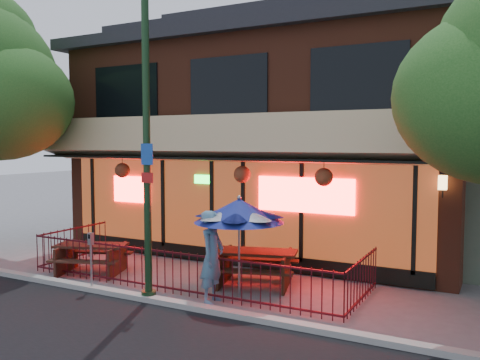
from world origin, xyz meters
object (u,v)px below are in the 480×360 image
at_px(pedestrian, 212,257).
at_px(parking_meter_near, 91,252).
at_px(picnic_table_left, 92,254).
at_px(picnic_table_right, 255,262).
at_px(street_light, 147,156).
at_px(patio_umbrella, 239,211).

height_order(pedestrian, parking_meter_near, pedestrian).
distance_m(picnic_table_left, picnic_table_right, 4.41).
height_order(picnic_table_right, pedestrian, pedestrian).
bearing_deg(pedestrian, picnic_table_right, -14.39).
xyz_separation_m(picnic_table_right, parking_meter_near, (-3.16, -2.19, 0.37)).
xyz_separation_m(street_light, picnic_table_right, (1.56, 2.11, -2.59)).
bearing_deg(picnic_table_left, picnic_table_right, 13.22).
bearing_deg(pedestrian, parking_meter_near, 95.30).
relative_size(street_light, picnic_table_right, 3.02).
relative_size(street_light, pedestrian, 3.51).
bearing_deg(patio_umbrella, pedestrian, -119.52).
relative_size(street_light, patio_umbrella, 3.07).
relative_size(street_light, parking_meter_near, 5.13).
bearing_deg(patio_umbrella, picnic_table_right, 95.68).
bearing_deg(parking_meter_near, picnic_table_left, 133.91).
height_order(picnic_table_left, patio_umbrella, patio_umbrella).
distance_m(street_light, picnic_table_right, 3.69).
distance_m(picnic_table_left, pedestrian, 4.13).
distance_m(pedestrian, parking_meter_near, 2.98).
relative_size(street_light, picnic_table_left, 3.19).
bearing_deg(patio_umbrella, street_light, -146.42).
height_order(street_light, picnic_table_right, street_light).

